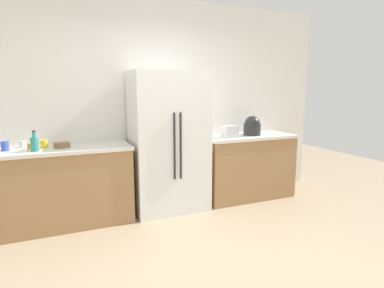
# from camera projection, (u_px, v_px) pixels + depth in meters

# --- Properties ---
(ground_plane) EXTENTS (11.00, 11.00, 0.00)m
(ground_plane) POSITION_uv_depth(u_px,v_px,m) (204.00, 268.00, 2.86)
(ground_plane) COLOR tan
(kitchen_back_panel) EXTENTS (5.50, 0.10, 2.77)m
(kitchen_back_panel) POSITION_uv_depth(u_px,v_px,m) (145.00, 104.00, 4.32)
(kitchen_back_panel) COLOR silver
(kitchen_back_panel) RESTS_ON ground_plane
(counter_left) EXTENTS (1.52, 0.63, 0.93)m
(counter_left) POSITION_uv_depth(u_px,v_px,m) (66.00, 186.00, 3.73)
(counter_left) COLOR #9E7247
(counter_left) RESTS_ON ground_plane
(counter_right) EXTENTS (1.37, 0.63, 0.93)m
(counter_right) POSITION_uv_depth(u_px,v_px,m) (246.00, 166.00, 4.71)
(counter_right) COLOR #9E7247
(counter_right) RESTS_ON ground_plane
(refrigerator) EXTENTS (0.96, 0.64, 1.81)m
(refrigerator) POSITION_uv_depth(u_px,v_px,m) (169.00, 142.00, 4.14)
(refrigerator) COLOR white
(refrigerator) RESTS_ON ground_plane
(toaster) EXTENTS (0.20, 0.16, 0.16)m
(toaster) POSITION_uv_depth(u_px,v_px,m) (230.00, 132.00, 4.40)
(toaster) COLOR silver
(toaster) RESTS_ON counter_right
(rice_cooker) EXTENTS (0.25, 0.25, 0.28)m
(rice_cooker) POSITION_uv_depth(u_px,v_px,m) (252.00, 126.00, 4.61)
(rice_cooker) COLOR #262628
(rice_cooker) RESTS_ON counter_right
(bottle_a) EXTENTS (0.08, 0.08, 0.22)m
(bottle_a) POSITION_uv_depth(u_px,v_px,m) (35.00, 144.00, 3.41)
(bottle_a) COLOR teal
(bottle_a) RESTS_ON counter_left
(cup_a) EXTENTS (0.07, 0.07, 0.08)m
(cup_a) POSITION_uv_depth(u_px,v_px,m) (23.00, 144.00, 3.65)
(cup_a) COLOR white
(cup_a) RESTS_ON counter_left
(cup_b) EXTENTS (0.08, 0.08, 0.10)m
(cup_b) POSITION_uv_depth(u_px,v_px,m) (5.00, 146.00, 3.44)
(cup_b) COLOR blue
(cup_b) RESTS_ON counter_left
(cup_c) EXTENTS (0.08, 0.08, 0.09)m
(cup_c) POSITION_uv_depth(u_px,v_px,m) (44.00, 144.00, 3.62)
(cup_c) COLOR yellow
(cup_c) RESTS_ON counter_left
(cup_d) EXTENTS (0.09, 0.09, 0.07)m
(cup_d) POSITION_uv_depth(u_px,v_px,m) (31.00, 146.00, 3.52)
(cup_d) COLOR orange
(cup_d) RESTS_ON counter_left
(bowl_a) EXTENTS (0.18, 0.18, 0.06)m
(bowl_a) POSITION_uv_depth(u_px,v_px,m) (62.00, 145.00, 3.65)
(bowl_a) COLOR brown
(bowl_a) RESTS_ON counter_left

